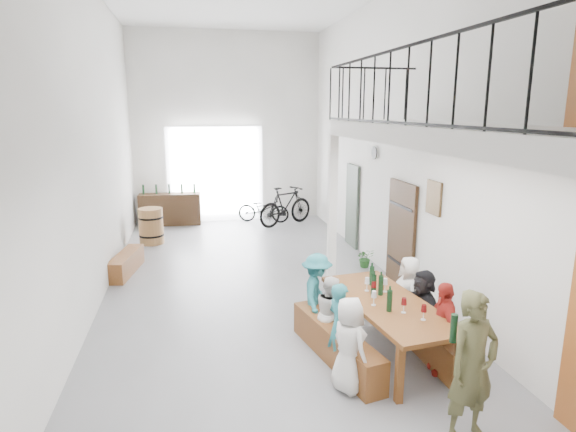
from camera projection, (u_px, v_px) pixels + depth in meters
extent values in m
plane|color=slate|center=(257.00, 290.00, 8.99)|extent=(12.00, 12.00, 0.00)
plane|color=white|center=(227.00, 128.00, 14.13)|extent=(5.50, 0.00, 5.50)
plane|color=white|center=(399.00, 212.00, 2.66)|extent=(5.50, 0.00, 5.50)
plane|color=white|center=(88.00, 144.00, 7.86)|extent=(0.00, 12.00, 12.00)
plane|color=white|center=(402.00, 139.00, 8.93)|extent=(0.00, 12.00, 12.00)
cube|color=white|center=(215.00, 174.00, 14.29)|extent=(2.80, 0.08, 2.80)
cube|color=#311D0D|center=(401.00, 235.00, 9.02)|extent=(0.06, 1.10, 2.00)
cube|color=#2D362C|center=(352.00, 206.00, 11.69)|extent=(0.06, 0.80, 2.00)
cube|color=#3F2E19|center=(434.00, 198.00, 7.77)|extent=(0.04, 0.45, 0.55)
cylinder|color=white|center=(375.00, 153.00, 10.15)|extent=(0.04, 0.28, 0.28)
cube|color=white|center=(459.00, 136.00, 5.67)|extent=(1.50, 5.60, 0.25)
cube|color=black|center=(406.00, 47.00, 5.31)|extent=(0.03, 5.60, 0.03)
cube|color=black|center=(402.00, 123.00, 5.49)|extent=(0.03, 5.60, 0.03)
cube|color=black|center=(374.00, 68.00, 8.11)|extent=(1.50, 0.03, 0.03)
cube|color=white|center=(332.00, 217.00, 8.50)|extent=(0.14, 0.14, 2.88)
cube|color=brown|center=(388.00, 303.00, 6.44)|extent=(1.23, 2.44, 0.06)
cube|color=brown|center=(400.00, 374.00, 5.47)|extent=(0.09, 0.09, 0.73)
cube|color=brown|center=(459.00, 362.00, 5.71)|extent=(0.09, 0.09, 0.73)
cube|color=brown|center=(330.00, 306.00, 7.33)|extent=(0.09, 0.09, 0.73)
cube|color=brown|center=(377.00, 300.00, 7.58)|extent=(0.09, 0.09, 0.73)
cube|color=brown|center=(336.00, 344.00, 6.42)|extent=(0.73, 2.05, 0.46)
cube|color=brown|center=(422.00, 335.00, 6.69)|extent=(0.30, 2.00, 0.46)
cylinder|color=black|center=(374.00, 282.00, 6.64)|extent=(0.07, 0.07, 0.35)
cylinder|color=black|center=(374.00, 282.00, 6.64)|extent=(0.07, 0.07, 0.35)
cylinder|color=black|center=(390.00, 298.00, 6.08)|extent=(0.07, 0.07, 0.35)
cylinder|color=black|center=(372.00, 274.00, 6.99)|extent=(0.07, 0.07, 0.35)
cylinder|color=black|center=(381.00, 283.00, 6.62)|extent=(0.07, 0.07, 0.35)
cube|color=brown|center=(126.00, 263.00, 9.87)|extent=(0.60, 1.51, 0.42)
cylinder|color=brown|center=(151.00, 226.00, 11.99)|extent=(0.60, 0.60, 0.90)
cylinder|color=black|center=(152.00, 235.00, 12.04)|extent=(0.61, 0.61, 0.05)
cylinder|color=black|center=(150.00, 217.00, 11.94)|extent=(0.61, 0.61, 0.05)
cube|color=#311D0D|center=(170.00, 209.00, 13.96)|extent=(1.75, 0.57, 0.91)
cylinder|color=black|center=(143.00, 190.00, 13.71)|extent=(0.06, 0.06, 0.28)
cylinder|color=black|center=(156.00, 189.00, 13.78)|extent=(0.06, 0.06, 0.28)
cylinder|color=black|center=(169.00, 189.00, 13.86)|extent=(0.06, 0.06, 0.28)
cylinder|color=black|center=(182.00, 189.00, 13.89)|extent=(0.06, 0.06, 0.28)
cylinder|color=black|center=(194.00, 188.00, 13.92)|extent=(0.06, 0.06, 0.28)
imported|color=silver|center=(349.00, 345.00, 5.67)|extent=(0.53, 0.66, 1.17)
imported|color=#24737A|center=(340.00, 327.00, 6.14)|extent=(0.39, 0.49, 1.17)
imported|color=silver|center=(331.00, 313.00, 6.67)|extent=(0.43, 0.54, 1.07)
imported|color=#24737A|center=(317.00, 294.00, 7.17)|extent=(0.71, 0.91, 1.23)
imported|color=#A3221B|center=(443.00, 328.00, 6.07)|extent=(0.40, 0.75, 1.21)
imported|color=black|center=(422.00, 308.00, 6.77)|extent=(0.39, 1.06, 1.13)
imported|color=silver|center=(408.00, 294.00, 7.24)|extent=(0.44, 0.61, 1.16)
imported|color=#4C4B2B|center=(473.00, 367.00, 4.80)|extent=(0.64, 0.48, 1.58)
imported|color=#1C471A|center=(365.00, 258.00, 10.24)|extent=(0.37, 0.32, 0.41)
imported|color=black|center=(263.00, 209.00, 14.28)|extent=(1.62, 1.05, 0.80)
imported|color=black|center=(286.00, 206.00, 13.88)|extent=(1.91, 1.37, 1.14)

